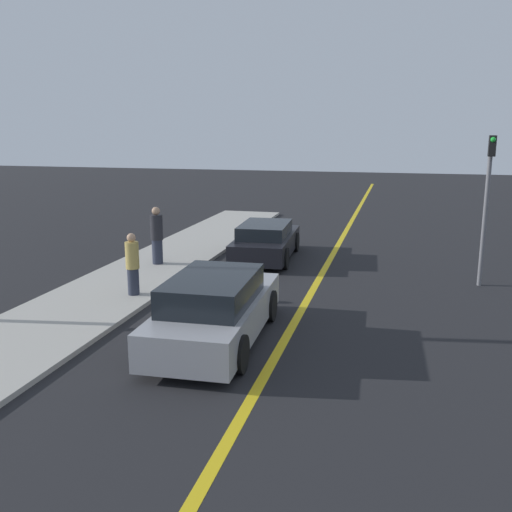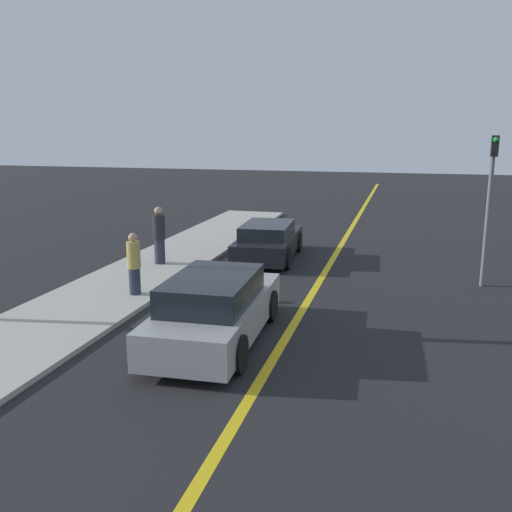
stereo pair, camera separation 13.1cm
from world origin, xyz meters
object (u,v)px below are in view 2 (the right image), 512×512
(pedestrian_near_curb, at_px, (134,264))
(traffic_light, at_px, (490,196))
(pedestrian_mid_group, at_px, (159,235))
(car_ahead_center, at_px, (215,309))
(car_far_distant, at_px, (268,241))

(pedestrian_near_curb, relative_size, traffic_light, 0.39)
(pedestrian_mid_group, xyz_separation_m, traffic_light, (9.66, 0.16, 1.52))
(traffic_light, bearing_deg, car_ahead_center, -134.71)
(car_far_distant, relative_size, pedestrian_mid_group, 2.43)
(car_ahead_center, height_order, traffic_light, traffic_light)
(pedestrian_mid_group, bearing_deg, traffic_light, 0.98)
(traffic_light, bearing_deg, pedestrian_near_curb, -158.40)
(car_ahead_center, bearing_deg, pedestrian_mid_group, 121.78)
(car_ahead_center, height_order, pedestrian_near_curb, pedestrian_near_curb)
(pedestrian_near_curb, xyz_separation_m, traffic_light, (8.85, 3.51, 1.62))
(pedestrian_mid_group, height_order, traffic_light, traffic_light)
(pedestrian_mid_group, relative_size, traffic_light, 0.44)
(pedestrian_near_curb, height_order, pedestrian_mid_group, pedestrian_mid_group)
(car_far_distant, distance_m, pedestrian_mid_group, 3.67)
(car_ahead_center, bearing_deg, car_far_distant, 93.57)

